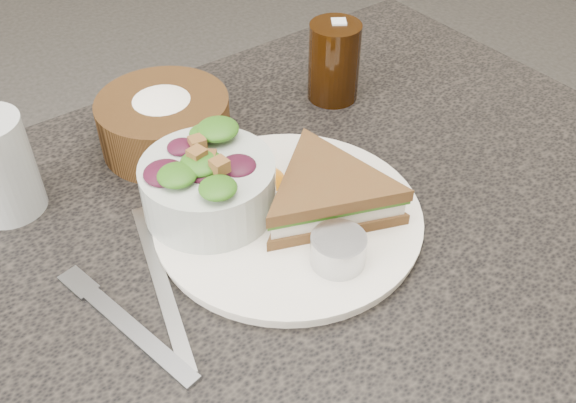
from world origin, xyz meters
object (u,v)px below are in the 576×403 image
(dressing_ramekin, at_px, (338,250))
(sandwich, at_px, (327,194))
(cola_glass, at_px, (334,58))
(bread_basket, at_px, (164,115))
(dinner_plate, at_px, (288,218))
(salad_bowl, at_px, (208,179))

(dressing_ramekin, bearing_deg, sandwich, 59.18)
(sandwich, height_order, cola_glass, cola_glass)
(dressing_ramekin, xyz_separation_m, bread_basket, (-0.03, 0.29, 0.02))
(sandwich, relative_size, cola_glass, 1.50)
(dinner_plate, relative_size, bread_basket, 1.79)
(dinner_plate, xyz_separation_m, cola_glass, (0.20, 0.17, 0.05))
(bread_basket, bearing_deg, cola_glass, -8.73)
(dinner_plate, relative_size, dressing_ramekin, 5.18)
(dressing_ramekin, bearing_deg, bread_basket, 96.84)
(dressing_ramekin, bearing_deg, salad_bowl, 112.59)
(salad_bowl, bearing_deg, sandwich, -38.40)
(bread_basket, distance_m, cola_glass, 0.24)
(salad_bowl, distance_m, bread_basket, 0.15)
(dinner_plate, bearing_deg, salad_bowl, 137.10)
(sandwich, bearing_deg, dressing_ramekin, -99.36)
(dressing_ramekin, relative_size, bread_basket, 0.35)
(salad_bowl, bearing_deg, dressing_ramekin, -67.41)
(cola_glass, bearing_deg, salad_bowl, -157.54)
(bread_basket, height_order, cola_glass, cola_glass)
(sandwich, bearing_deg, bread_basket, 129.70)
(dinner_plate, bearing_deg, sandwich, -29.28)
(salad_bowl, xyz_separation_m, dressing_ramekin, (0.06, -0.14, -0.02))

